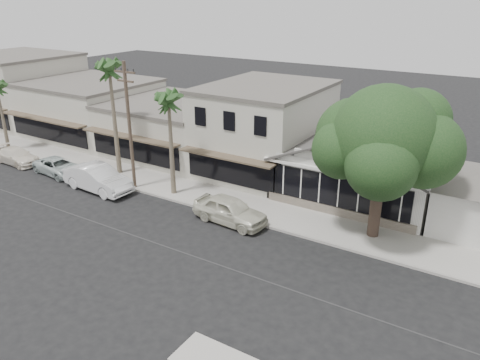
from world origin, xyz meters
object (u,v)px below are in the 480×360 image
Objects in this scene: car_0 at (230,210)px; shade_tree at (384,139)px; car_2 at (59,167)px; utility_pole at (129,124)px; car_1 at (98,178)px; car_3 at (17,156)px.

shade_tree reaches higher than car_0.
car_0 reaches higher than car_2.
utility_pole is at bearing -76.92° from car_2.
car_1 is 1.22× the size of car_2.
shade_tree reaches higher than car_3.
utility_pole is 8.19m from car_2.
car_1 reaches higher than car_3.
shade_tree is at bearing -77.12° from car_2.
shade_tree is (16.60, 2.19, 1.01)m from utility_pole.
car_3 is (-5.00, -0.19, 0.02)m from car_2.
utility_pole is 16.78m from shade_tree.
shade_tree is at bearing 7.52° from utility_pole.
car_0 is 1.08× the size of car_3.
shade_tree is at bearing -81.67° from car_3.
utility_pole reaches higher than car_0.
car_3 is at bearing 95.15° from car_0.
car_0 reaches higher than car_3.
utility_pole is at bearing 88.81° from car_0.
car_1 is 5.04m from car_2.
car_3 reaches higher than car_2.
car_1 is at bearing -142.18° from utility_pole.
car_0 is 0.87× the size of car_1.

